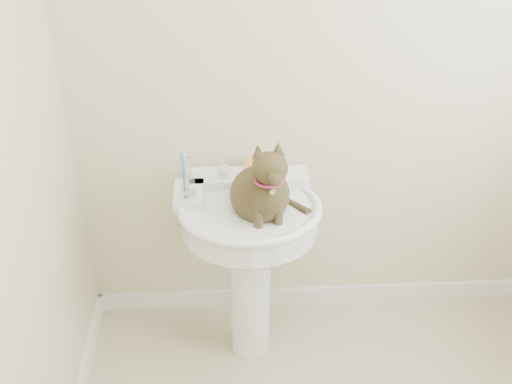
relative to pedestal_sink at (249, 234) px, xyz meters
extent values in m
cube|color=white|center=(0.36, 0.28, -0.60)|extent=(2.20, 0.02, 0.09)
cylinder|color=white|center=(0.00, -0.01, -0.33)|extent=(0.17, 0.17, 0.63)
cylinder|color=white|center=(0.00, -0.01, 0.08)|extent=(0.55, 0.55, 0.12)
ellipsoid|color=white|center=(0.00, -0.01, 0.02)|extent=(0.51, 0.44, 0.20)
torus|color=white|center=(0.00, -0.01, 0.13)|extent=(0.58, 0.58, 0.04)
cube|color=white|center=(0.00, 0.19, 0.15)|extent=(0.51, 0.14, 0.06)
cube|color=white|center=(-0.24, 0.08, 0.15)|extent=(0.12, 0.18, 0.06)
cylinder|color=silver|center=(0.00, 0.15, 0.20)|extent=(0.05, 0.05, 0.05)
cylinder|color=silver|center=(0.00, 0.10, 0.23)|extent=(0.04, 0.04, 0.14)
sphere|color=white|center=(-0.11, 0.17, 0.22)|extent=(0.06, 0.06, 0.06)
sphere|color=white|center=(0.11, 0.17, 0.22)|extent=(0.06, 0.06, 0.06)
cube|color=orange|center=(0.04, 0.23, 0.19)|extent=(0.10, 0.08, 0.03)
cylinder|color=silver|center=(-0.24, 0.03, 0.18)|extent=(0.07, 0.07, 0.01)
cylinder|color=white|center=(-0.24, 0.03, 0.23)|extent=(0.06, 0.06, 0.09)
cylinder|color=#2F7FCE|center=(-0.25, 0.03, 0.28)|extent=(0.01, 0.01, 0.17)
cylinder|color=white|center=(-0.24, 0.03, 0.28)|extent=(0.01, 0.01, 0.17)
cylinder|color=pink|center=(-0.23, 0.03, 0.28)|extent=(0.01, 0.01, 0.17)
ellipsoid|color=#493A1D|center=(0.05, -0.02, 0.20)|extent=(0.24, 0.27, 0.21)
ellipsoid|color=#493A1D|center=(0.05, -0.11, 0.27)|extent=(0.15, 0.14, 0.19)
ellipsoid|color=#493A1D|center=(0.05, -0.14, 0.39)|extent=(0.13, 0.12, 0.12)
cone|color=#493A1D|center=(0.01, -0.12, 0.46)|extent=(0.05, 0.05, 0.05)
cone|color=#493A1D|center=(0.08, -0.12, 0.46)|extent=(0.05, 0.05, 0.05)
cylinder|color=#493A1D|center=(0.17, 0.01, 0.13)|extent=(0.03, 0.03, 0.25)
torus|color=maroon|center=(0.05, -0.13, 0.34)|extent=(0.11, 0.11, 0.01)
camera|label=1|loc=(-0.08, -1.98, 1.46)|focal=42.00mm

